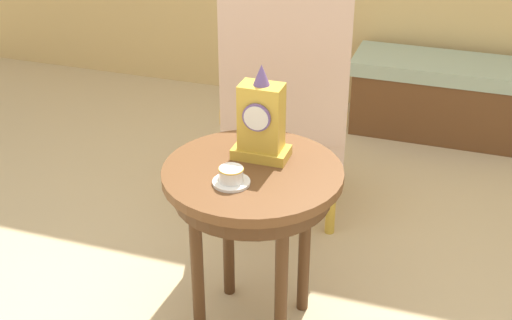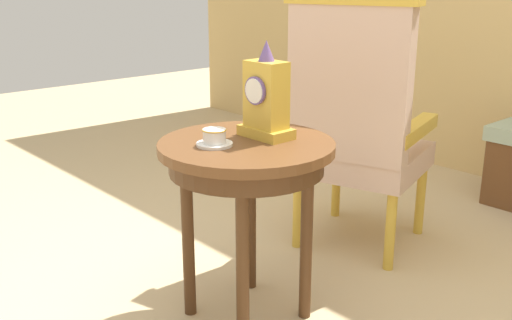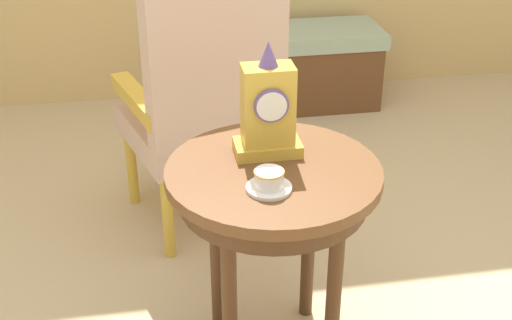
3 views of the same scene
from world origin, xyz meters
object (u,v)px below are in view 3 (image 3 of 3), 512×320
at_px(mantel_clock, 268,111).
at_px(window_bench, 291,67).
at_px(teacup_left, 269,181).
at_px(side_table, 273,195).
at_px(armchair, 206,94).

height_order(mantel_clock, window_bench, mantel_clock).
distance_m(teacup_left, window_bench, 2.13).
relative_size(side_table, mantel_clock, 1.99).
distance_m(teacup_left, armchair, 0.86).
height_order(teacup_left, armchair, armchair).
bearing_deg(side_table, mantel_clock, 89.88).
bearing_deg(armchair, mantel_clock, -80.10).
xyz_separation_m(side_table, armchair, (-0.11, 0.74, 0.01)).
bearing_deg(mantel_clock, side_table, -90.12).
relative_size(mantel_clock, window_bench, 0.34).
relative_size(side_table, armchair, 0.59).
xyz_separation_m(mantel_clock, armchair, (-0.11, 0.65, -0.21)).
bearing_deg(armchair, side_table, -81.30).
relative_size(teacup_left, window_bench, 0.12).
distance_m(side_table, armchair, 0.75).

